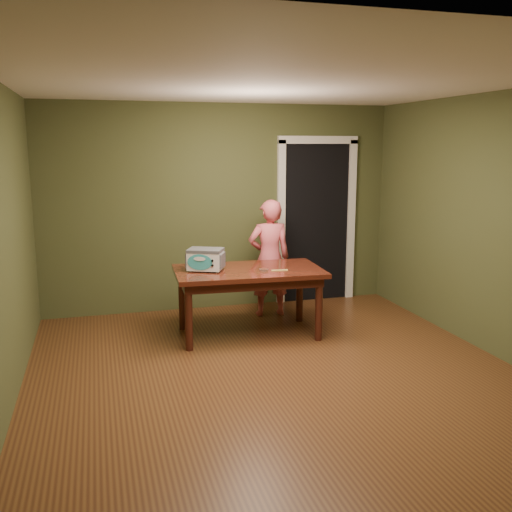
% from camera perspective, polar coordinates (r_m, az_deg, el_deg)
% --- Properties ---
extents(floor, '(5.00, 5.00, 0.00)m').
position_cam_1_polar(floor, '(5.27, 2.54, -12.25)').
color(floor, brown).
rests_on(floor, ground).
extents(room_shell, '(4.52, 5.02, 2.61)m').
position_cam_1_polar(room_shell, '(4.86, 2.71, 6.57)').
color(room_shell, '#414927').
rests_on(room_shell, ground).
extents(doorway, '(1.10, 0.66, 2.25)m').
position_cam_1_polar(doorway, '(7.97, 5.24, 3.58)').
color(doorway, black).
rests_on(doorway, ground).
extents(dining_table, '(1.64, 0.98, 0.75)m').
position_cam_1_polar(dining_table, '(6.26, -0.76, -2.21)').
color(dining_table, '#38150C').
rests_on(dining_table, floor).
extents(toy_oven, '(0.45, 0.39, 0.24)m').
position_cam_1_polar(toy_oven, '(6.16, -5.07, -0.28)').
color(toy_oven, '#4C4F54').
rests_on(toy_oven, dining_table).
extents(baking_pan, '(0.10, 0.10, 0.02)m').
position_cam_1_polar(baking_pan, '(6.15, 0.79, -1.37)').
color(baking_pan, silver).
rests_on(baking_pan, dining_table).
extents(spatula, '(0.18, 0.05, 0.01)m').
position_cam_1_polar(spatula, '(6.16, 2.37, -1.43)').
color(spatula, '#E2D562').
rests_on(spatula, dining_table).
extents(child, '(0.54, 0.37, 1.44)m').
position_cam_1_polar(child, '(7.00, 1.34, -0.19)').
color(child, '#E15C67').
rests_on(child, floor).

